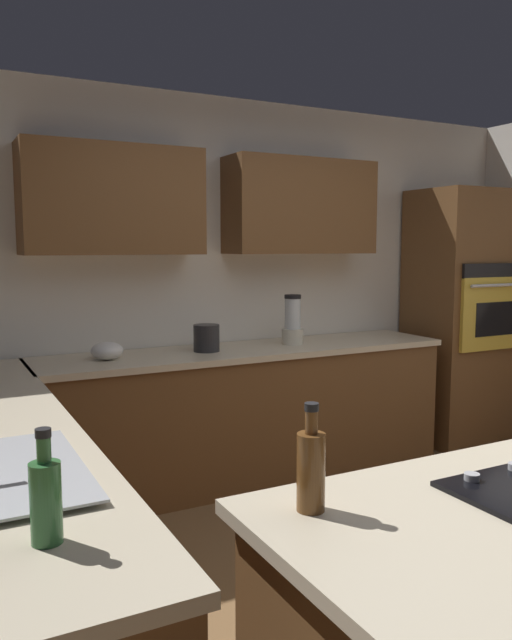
% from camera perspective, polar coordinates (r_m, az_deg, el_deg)
% --- Properties ---
extents(ground_plane, '(14.00, 14.00, 0.00)m').
position_cam_1_polar(ground_plane, '(3.22, 16.32, -22.92)').
color(ground_plane, brown).
extents(wall_back, '(6.00, 0.44, 2.60)m').
position_cam_1_polar(wall_back, '(4.47, -2.23, 4.85)').
color(wall_back, white).
rests_on(wall_back, ground).
extents(lower_cabinets_back, '(2.80, 0.60, 0.86)m').
position_cam_1_polar(lower_cabinets_back, '(4.32, -0.69, -8.73)').
color(lower_cabinets_back, brown).
rests_on(lower_cabinets_back, ground).
extents(countertop_back, '(2.84, 0.64, 0.04)m').
position_cam_1_polar(countertop_back, '(4.22, -0.70, -2.83)').
color(countertop_back, beige).
rests_on(countertop_back, lower_cabinets_back).
extents(wall_oven, '(0.80, 0.66, 2.02)m').
position_cam_1_polar(wall_oven, '(5.36, 18.25, 0.30)').
color(wall_oven, brown).
rests_on(wall_oven, ground).
extents(blender, '(0.15, 0.15, 0.35)m').
position_cam_1_polar(blender, '(4.37, 3.34, -0.27)').
color(blender, beige).
rests_on(blender, countertop_back).
extents(mixing_bowl, '(0.19, 0.19, 0.11)m').
position_cam_1_polar(mixing_bowl, '(3.88, -13.38, -2.74)').
color(mixing_bowl, white).
rests_on(mixing_bowl, countertop_back).
extents(kettle, '(0.17, 0.17, 0.17)m').
position_cam_1_polar(kettle, '(4.08, -4.52, -1.64)').
color(kettle, '#262628').
rests_on(kettle, countertop_back).
extents(dish_soap_bottle, '(0.07, 0.07, 0.27)m').
position_cam_1_polar(dish_soap_bottle, '(1.56, -18.55, -15.09)').
color(dish_soap_bottle, '#336B38').
rests_on(dish_soap_bottle, countertop_side).
extents(oil_bottle, '(0.07, 0.07, 0.28)m').
position_cam_1_polar(oil_bottle, '(1.66, 5.01, -13.24)').
color(oil_bottle, brown).
rests_on(oil_bottle, island_top).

